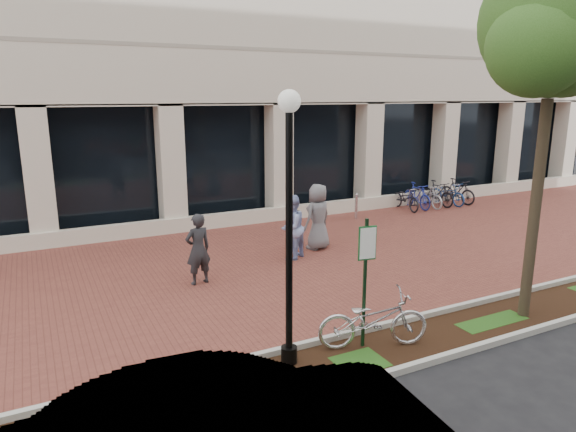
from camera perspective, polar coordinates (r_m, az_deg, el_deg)
name	(u,v)px	position (r m, az deg, el deg)	size (l,w,h in m)	color
ground	(292,262)	(14.25, 0.39, -5.12)	(120.00, 120.00, 0.00)	black
brick_plaza	(292,262)	(14.25, 0.39, -5.10)	(40.00, 9.00, 0.01)	brown
planting_strip	(419,341)	(10.23, 14.38, -13.29)	(40.00, 1.50, 0.01)	black
curb_plaza_side	(394,323)	(10.71, 11.72, -11.54)	(40.00, 0.12, 0.12)	#B5B4AA
curb_street_side	(448,356)	(9.72, 17.38, -14.61)	(40.00, 0.12, 0.12)	#B5B4AA
parking_sign	(366,267)	(9.22, 8.63, -5.63)	(0.34, 0.07, 2.42)	#12321A
lamppost	(289,217)	(8.27, 0.13, -0.13)	(0.36, 0.36, 4.60)	black
street_tree	(556,32)	(11.25, 27.60, 17.62)	(3.32, 2.77, 7.21)	#453927
locked_bicycle	(373,320)	(9.62, 9.43, -11.31)	(0.71, 2.04, 1.07)	silver
pedestrian_left	(198,249)	(12.58, -9.96, -3.66)	(0.64, 0.42, 1.76)	#242428
pedestrian_mid	(292,228)	(14.26, 0.40, -1.29)	(0.89, 0.69, 1.83)	#8A9BCE
pedestrian_right	(318,217)	(15.21, 3.33, -0.09)	(0.96, 0.63, 1.97)	slate
bollard	(356,206)	(19.13, 7.59, 1.12)	(0.12, 0.12, 0.98)	#BAB9BE
bike_rack_cluster	(432,195)	(21.93, 15.71, 2.29)	(3.54, 1.86, 1.05)	black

